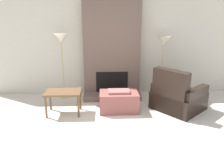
{
  "coord_description": "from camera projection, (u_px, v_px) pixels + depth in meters",
  "views": [
    {
      "loc": [
        -0.25,
        -2.99,
        2.13
      ],
      "look_at": [
        0.0,
        2.47,
        0.6
      ],
      "focal_mm": 35.0,
      "sensor_mm": 36.0,
      "label": 1
    }
  ],
  "objects": [
    {
      "name": "ottoman",
      "position": [
        119.0,
        101.0,
        4.92
      ],
      "size": [
        0.86,
        0.53,
        0.49
      ],
      "color": "#8C4C47",
      "rests_on": "ground_plane"
    },
    {
      "name": "floor_lamp_left",
      "position": [
        61.0,
        42.0,
        5.41
      ],
      "size": [
        0.35,
        0.35,
        1.66
      ],
      "color": "tan",
      "rests_on": "ground_plane"
    },
    {
      "name": "floor_lamp_right",
      "position": [
        163.0,
        44.0,
        5.54
      ],
      "size": [
        0.35,
        0.35,
        1.58
      ],
      "color": "tan",
      "rests_on": "ground_plane"
    },
    {
      "name": "armchair",
      "position": [
        177.0,
        98.0,
        4.95
      ],
      "size": [
        1.36,
        1.36,
        0.99
      ],
      "rotation": [
        0.0,
        0.0,
        2.26
      ],
      "color": "black",
      "rests_on": "ground_plane"
    },
    {
      "name": "side_table",
      "position": [
        63.0,
        94.0,
        4.72
      ],
      "size": [
        0.76,
        0.49,
        0.52
      ],
      "color": "brown",
      "rests_on": "ground_plane"
    },
    {
      "name": "fireplace",
      "position": [
        112.0,
        50.0,
        5.64
      ],
      "size": [
        1.46,
        0.72,
        2.6
      ],
      "color": "brown",
      "rests_on": "ground_plane"
    },
    {
      "name": "wall_back",
      "position": [
        111.0,
        46.0,
        5.83
      ],
      "size": [
        6.8,
        0.06,
        2.6
      ],
      "primitive_type": "cube",
      "color": "beige",
      "rests_on": "ground_plane"
    }
  ]
}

